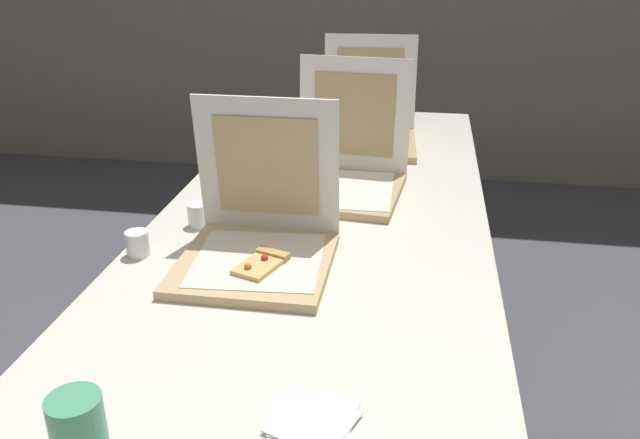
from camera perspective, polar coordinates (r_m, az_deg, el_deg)
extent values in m
cube|color=silver|center=(1.70, 0.23, -0.02)|extent=(0.85, 2.20, 0.03)
cylinder|color=#38383D|center=(2.84, -3.60, 1.99)|extent=(0.04, 0.04, 0.71)
cylinder|color=#38383D|center=(2.78, 10.85, 1.07)|extent=(0.04, 0.04, 0.71)
cube|color=tan|center=(1.43, -5.80, -3.96)|extent=(0.33, 0.33, 0.02)
cube|color=silver|center=(1.42, -5.48, -3.52)|extent=(0.29, 0.29, 0.00)
cube|color=white|center=(1.49, -4.66, 4.70)|extent=(0.33, 0.04, 0.33)
cube|color=tan|center=(1.48, -4.72, 4.65)|extent=(0.24, 0.03, 0.24)
cube|color=#E0B266|center=(1.38, -5.41, -4.09)|extent=(0.11, 0.13, 0.01)
cube|color=tan|center=(1.42, -4.18, -3.08)|extent=(0.08, 0.05, 0.02)
sphere|color=red|center=(1.39, -4.91, -3.39)|extent=(0.02, 0.02, 0.02)
sphere|color=orange|center=(1.36, -6.39, -4.15)|extent=(0.02, 0.02, 0.02)
cube|color=tan|center=(1.81, 1.75, 2.49)|extent=(0.36, 0.36, 0.02)
cube|color=silver|center=(1.80, 1.69, 2.76)|extent=(0.30, 0.30, 0.00)
cube|color=white|center=(1.92, 3.02, 9.25)|extent=(0.33, 0.06, 0.33)
cube|color=tan|center=(1.92, 3.00, 9.19)|extent=(0.24, 0.04, 0.24)
cube|color=tan|center=(2.24, 4.14, 6.65)|extent=(0.35, 0.35, 0.02)
cube|color=silver|center=(2.24, 4.08, 6.99)|extent=(0.29, 0.29, 0.00)
cube|color=white|center=(2.39, 4.42, 12.05)|extent=(0.33, 0.10, 0.32)
cube|color=tan|center=(2.38, 4.41, 11.99)|extent=(0.24, 0.07, 0.23)
cube|color=#EAC156|center=(2.19, 3.35, 6.83)|extent=(0.07, 0.14, 0.01)
cube|color=tan|center=(2.26, 3.51, 7.41)|extent=(0.07, 0.02, 0.02)
sphere|color=#2D6628|center=(2.20, 3.59, 7.08)|extent=(0.02, 0.02, 0.02)
sphere|color=red|center=(2.17, 3.30, 6.90)|extent=(0.02, 0.02, 0.02)
cylinder|color=white|center=(1.53, -15.80, -2.06)|extent=(0.05, 0.05, 0.06)
cylinder|color=white|center=(1.75, -6.96, 2.10)|extent=(0.05, 0.05, 0.06)
cylinder|color=white|center=(1.64, -10.69, 0.40)|extent=(0.05, 0.05, 0.06)
cylinder|color=#4C9E75|center=(1.01, -20.61, -16.65)|extent=(0.08, 0.08, 0.09)
cube|color=white|center=(1.02, -0.83, -17.33)|extent=(0.13, 0.13, 0.00)
cube|color=white|center=(1.02, -0.41, -17.09)|extent=(0.13, 0.13, 0.00)
cube|color=white|center=(1.01, -0.62, -17.38)|extent=(0.15, 0.15, 0.00)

